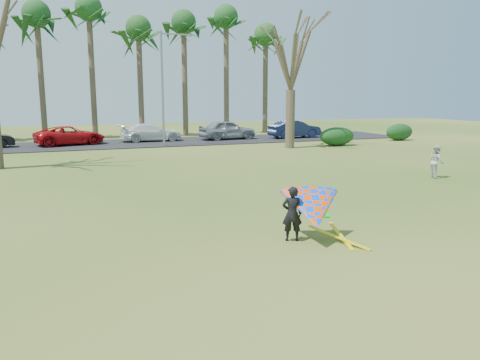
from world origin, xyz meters
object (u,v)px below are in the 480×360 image
object	(u,v)px
car_2	(70,135)
car_5	(295,129)
car_4	(227,130)
pedestrian_a	(437,161)
streetlight	(165,83)
kite_flyer	(312,209)
car_3	(151,132)
bare_tree_right	(291,51)

from	to	relation	value
car_2	car_5	size ratio (longest dim) A/B	1.09
car_4	pedestrian_a	bearing A→B (deg)	-176.63
streetlight	kite_flyer	distance (m)	23.43
streetlight	car_2	bearing A→B (deg)	153.15
car_2	car_4	size ratio (longest dim) A/B	1.06
streetlight	car_2	size ratio (longest dim) A/B	1.63
car_2	car_5	xyz separation A→B (m)	(17.99, -0.85, 0.06)
car_5	kite_flyer	bearing A→B (deg)	150.65
car_2	car_5	distance (m)	18.01
car_3	kite_flyer	size ratio (longest dim) A/B	1.99
streetlight	car_5	bearing A→B (deg)	11.56
bare_tree_right	pedestrian_a	bearing A→B (deg)	-87.51
car_5	pedestrian_a	distance (m)	19.68
bare_tree_right	car_3	xyz separation A→B (m)	(-8.18, 7.85, -5.81)
bare_tree_right	kite_flyer	world-z (taller)	bare_tree_right
car_2	car_4	bearing A→B (deg)	-104.40
car_2	car_3	world-z (taller)	car_3
bare_tree_right	car_3	distance (m)	12.74
streetlight	car_5	xyz separation A→B (m)	(11.61, 2.37, -3.66)
bare_tree_right	car_3	world-z (taller)	bare_tree_right
pedestrian_a	bare_tree_right	bearing A→B (deg)	24.68
car_2	kite_flyer	size ratio (longest dim) A/B	2.05
car_5	kite_flyer	world-z (taller)	kite_flyer
bare_tree_right	car_2	bearing A→B (deg)	153.05
car_3	car_5	world-z (taller)	car_5
kite_flyer	car_4	bearing A→B (deg)	74.58
car_5	car_3	bearing A→B (deg)	80.76
bare_tree_right	streetlight	bearing A→B (deg)	152.97
car_5	pedestrian_a	world-z (taller)	car_5
bare_tree_right	car_4	xyz separation A→B (m)	(-2.05, 7.14, -5.71)
car_2	car_3	size ratio (longest dim) A/B	1.03
car_3	car_4	world-z (taller)	car_4
kite_flyer	pedestrian_a	bearing A→B (deg)	31.58
car_3	car_5	distance (m)	12.04
pedestrian_a	kite_flyer	size ratio (longest dim) A/B	0.61
car_2	kite_flyer	distance (m)	26.79
car_4	pedestrian_a	world-z (taller)	car_4
car_2	car_4	distance (m)	12.17
car_3	pedestrian_a	size ratio (longest dim) A/B	3.25
streetlight	car_4	xyz separation A→B (m)	(5.79, 3.14, -3.61)
car_4	pedestrian_a	size ratio (longest dim) A/B	3.16
car_2	kite_flyer	bearing A→B (deg)	176.58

